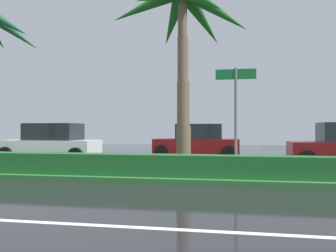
{
  "coord_description": "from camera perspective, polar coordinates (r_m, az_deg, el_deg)",
  "views": [
    {
      "loc": [
        1.85,
        -3.06,
        1.46
      ],
      "look_at": [
        -0.47,
        9.29,
        1.57
      ],
      "focal_mm": 37.73,
      "sensor_mm": 36.0,
      "label": 1
    }
  ],
  "objects": [
    {
      "name": "ground_plane",
      "position": [
        12.3,
        1.9,
        -7.55
      ],
      "size": [
        90.0,
        42.0,
        0.1
      ],
      "primitive_type": "cube",
      "color": "black"
    },
    {
      "name": "near_lane_divider_stripe",
      "position": [
        5.59,
        -9.47,
        -15.63
      ],
      "size": [
        81.0,
        0.14,
        0.01
      ],
      "primitive_type": "cube",
      "color": "white",
      "rests_on": "ground_plane"
    },
    {
      "name": "median_strip",
      "position": [
        11.3,
        1.13,
        -7.54
      ],
      "size": [
        85.5,
        4.0,
        0.15
      ],
      "primitive_type": "cube",
      "color": "#2D6B33",
      "rests_on": "ground_plane"
    },
    {
      "name": "median_hedge",
      "position": [
        9.89,
        -0.22,
        -6.36
      ],
      "size": [
        76.5,
        0.7,
        0.6
      ],
      "color": "#1E6028",
      "rests_on": "median_strip"
    },
    {
      "name": "palm_tree_centre_left",
      "position": [
        11.63,
        2.44,
        17.1
      ],
      "size": [
        4.56,
        4.31,
        6.17
      ],
      "color": "brown",
      "rests_on": "median_strip"
    },
    {
      "name": "street_name_sign",
      "position": [
        9.87,
        10.89,
        3.1
      ],
      "size": [
        1.1,
        0.08,
        3.0
      ],
      "color": "slate",
      "rests_on": "median_strip"
    },
    {
      "name": "car_in_traffic_leading",
      "position": [
        16.93,
        -18.29,
        -2.62
      ],
      "size": [
        4.3,
        2.02,
        1.72
      ],
      "rotation": [
        0.0,
        0.0,
        3.14
      ],
      "color": "white",
      "rests_on": "ground_plane"
    },
    {
      "name": "car_in_traffic_second",
      "position": [
        18.18,
        4.79,
        -2.5
      ],
      "size": [
        4.3,
        2.02,
        1.72
      ],
      "rotation": [
        0.0,
        0.0,
        3.14
      ],
      "color": "maroon",
      "rests_on": "ground_plane"
    }
  ]
}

